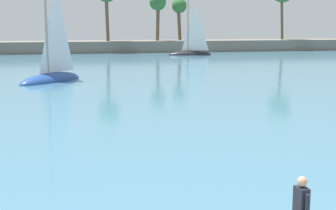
{
  "coord_description": "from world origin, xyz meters",
  "views": [
    {
      "loc": [
        -1.37,
        -1.73,
        4.76
      ],
      "look_at": [
        1.93,
        13.76,
        2.16
      ],
      "focal_mm": 54.55,
      "sensor_mm": 36.0,
      "label": 1
    }
  ],
  "objects": [
    {
      "name": "sea",
      "position": [
        0.0,
        62.74,
        0.03
      ],
      "size": [
        220.0,
        110.08,
        0.06
      ],
      "primitive_type": "cube",
      "color": "teal",
      "rests_on": "ground"
    },
    {
      "name": "sailboat_mid_bay",
      "position": [
        16.93,
        68.56,
        0.87
      ],
      "size": [
        6.31,
        2.14,
        9.03
      ],
      "color": "black",
      "rests_on": "sea"
    },
    {
      "name": "sailboat_toward_headland",
      "position": [
        -1.98,
        39.81,
        0.96
      ],
      "size": [
        5.9,
        6.68,
        9.98
      ],
      "color": "#234793",
      "rests_on": "sea"
    },
    {
      "name": "palm_headland",
      "position": [
        -0.09,
        77.8,
        2.47
      ],
      "size": [
        96.32,
        6.04,
        12.51
      ],
      "color": "slate",
      "rests_on": "ground"
    }
  ]
}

